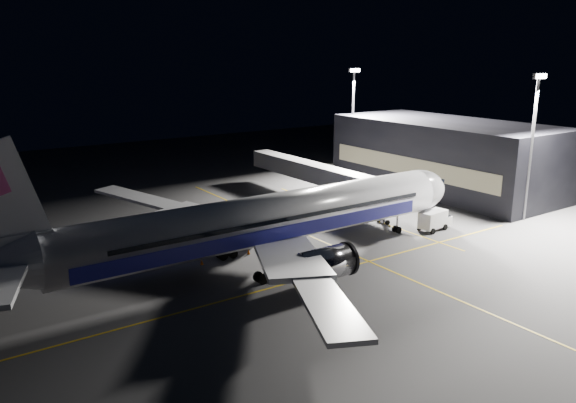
% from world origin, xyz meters
% --- Properties ---
extents(ground, '(200.00, 200.00, 0.00)m').
position_xyz_m(ground, '(0.00, 0.00, 0.00)').
color(ground, '#4C4C4F').
rests_on(ground, ground).
extents(guide_line_main, '(0.25, 80.00, 0.01)m').
position_xyz_m(guide_line_main, '(10.00, 0.00, 0.01)').
color(guide_line_main, gold).
rests_on(guide_line_main, ground).
extents(guide_line_cross, '(70.00, 0.25, 0.01)m').
position_xyz_m(guide_line_cross, '(0.00, -6.00, 0.01)').
color(guide_line_cross, gold).
rests_on(guide_line_cross, ground).
extents(guide_line_side, '(0.25, 40.00, 0.01)m').
position_xyz_m(guide_line_side, '(22.00, 10.00, 0.01)').
color(guide_line_side, gold).
rests_on(guide_line_side, ground).
extents(airliner, '(61.48, 54.22, 16.64)m').
position_xyz_m(airliner, '(-1.08, 0.00, 5.16)').
color(airliner, silver).
rests_on(airliner, ground).
extents(terminal, '(18.12, 40.00, 12.00)m').
position_xyz_m(terminal, '(45.98, 14.00, 6.00)').
color(terminal, black).
rests_on(terminal, ground).
extents(jet_bridge, '(3.60, 34.40, 6.30)m').
position_xyz_m(jet_bridge, '(22.00, 18.06, 4.58)').
color(jet_bridge, '#B2B2B7').
rests_on(jet_bridge, ground).
extents(floodlight_mast_north, '(2.40, 0.68, 20.70)m').
position_xyz_m(floodlight_mast_north, '(40.00, 31.99, 12.37)').
color(floodlight_mast_north, '#59595E').
rests_on(floodlight_mast_north, ground).
extents(floodlight_mast_south, '(2.40, 0.67, 20.70)m').
position_xyz_m(floodlight_mast_south, '(40.00, -6.01, 12.37)').
color(floodlight_mast_south, '#59595E').
rests_on(floodlight_mast_south, ground).
extents(service_truck, '(5.53, 2.84, 2.72)m').
position_xyz_m(service_truck, '(25.69, -1.94, 1.45)').
color(service_truck, white).
rests_on(service_truck, ground).
extents(baggage_tug, '(2.76, 2.46, 1.69)m').
position_xyz_m(baggage_tug, '(2.19, 17.81, 0.78)').
color(baggage_tug, black).
rests_on(baggage_tug, ground).
extents(safety_cone_a, '(0.38, 0.38, 0.58)m').
position_xyz_m(safety_cone_a, '(-6.33, 4.00, 0.29)').
color(safety_cone_a, orange).
rests_on(safety_cone_a, ground).
extents(safety_cone_b, '(0.43, 0.43, 0.64)m').
position_xyz_m(safety_cone_b, '(-2.07, 5.35, 0.32)').
color(safety_cone_b, orange).
rests_on(safety_cone_b, ground).
extents(safety_cone_c, '(0.38, 0.38, 0.57)m').
position_xyz_m(safety_cone_c, '(-0.17, 4.00, 0.28)').
color(safety_cone_c, orange).
rests_on(safety_cone_c, ground).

